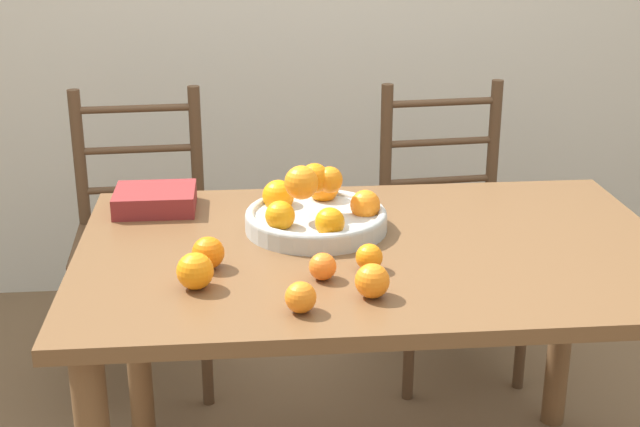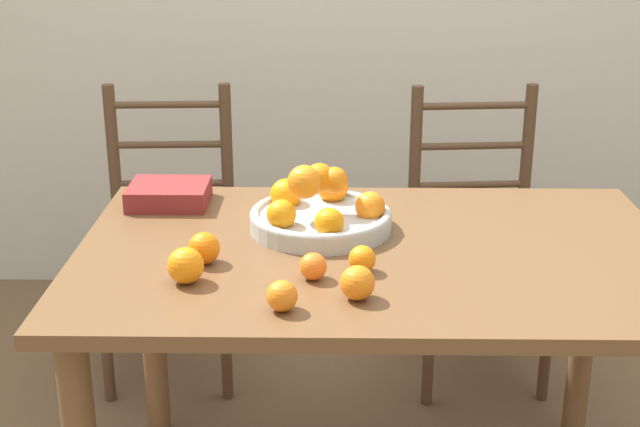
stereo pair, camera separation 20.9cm
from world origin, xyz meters
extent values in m
cube|color=brown|center=(0.00, 0.00, 0.75)|extent=(1.42, 0.91, 0.03)
cylinder|color=brown|center=(-0.63, 0.37, 0.36)|extent=(0.07, 0.07, 0.73)
cylinder|color=brown|center=(0.63, 0.37, 0.36)|extent=(0.07, 0.07, 0.73)
cylinder|color=#B2B7B2|center=(-0.13, 0.12, 0.78)|extent=(0.35, 0.35, 0.04)
torus|color=#B2B7B2|center=(-0.13, 0.12, 0.80)|extent=(0.35, 0.35, 0.02)
sphere|color=orange|center=(-0.01, 0.12, 0.82)|extent=(0.08, 0.08, 0.08)
sphere|color=orange|center=(-0.10, 0.24, 0.84)|extent=(0.08, 0.08, 0.08)
sphere|color=orange|center=(-0.22, 0.20, 0.83)|extent=(0.08, 0.08, 0.08)
sphere|color=orange|center=(-0.23, 0.04, 0.83)|extent=(0.07, 0.07, 0.07)
sphere|color=orange|center=(-0.11, 0.00, 0.83)|extent=(0.07, 0.07, 0.07)
sphere|color=orange|center=(-0.10, 0.12, 0.89)|extent=(0.07, 0.07, 0.07)
sphere|color=orange|center=(-0.14, 0.13, 0.89)|extent=(0.07, 0.07, 0.07)
sphere|color=orange|center=(-0.17, 0.08, 0.90)|extent=(0.08, 0.08, 0.08)
sphere|color=orange|center=(-0.42, -0.21, 0.80)|extent=(0.08, 0.08, 0.08)
sphere|color=orange|center=(-0.04, -0.14, 0.79)|extent=(0.06, 0.06, 0.06)
sphere|color=orange|center=(-0.05, -0.28, 0.80)|extent=(0.07, 0.07, 0.07)
sphere|color=orange|center=(-0.20, -0.34, 0.79)|extent=(0.06, 0.06, 0.06)
sphere|color=orange|center=(-0.15, -0.18, 0.79)|extent=(0.06, 0.06, 0.06)
sphere|color=orange|center=(-0.39, -0.10, 0.80)|extent=(0.07, 0.07, 0.07)
cylinder|color=#513823|center=(-0.82, 0.55, 0.24)|extent=(0.04, 0.04, 0.47)
cylinder|color=#513823|center=(-0.44, 0.58, 0.24)|extent=(0.04, 0.04, 0.47)
cylinder|color=#513823|center=(-0.84, 0.91, 0.48)|extent=(0.04, 0.04, 0.96)
cylinder|color=#513823|center=(-0.46, 0.93, 0.48)|extent=(0.04, 0.04, 0.96)
cube|color=#513823|center=(-0.64, 0.74, 0.49)|extent=(0.44, 0.42, 0.04)
cylinder|color=#513823|center=(-0.65, 0.92, 0.62)|extent=(0.38, 0.04, 0.02)
cylinder|color=#513823|center=(-0.65, 0.92, 0.76)|extent=(0.38, 0.04, 0.02)
cylinder|color=#513823|center=(-0.65, 0.92, 0.89)|extent=(0.38, 0.04, 0.02)
cylinder|color=#513823|center=(0.20, 0.55, 0.24)|extent=(0.04, 0.04, 0.47)
cylinder|color=#513823|center=(0.58, 0.58, 0.24)|extent=(0.04, 0.04, 0.47)
cylinder|color=#513823|center=(0.17, 0.91, 0.48)|extent=(0.04, 0.04, 0.96)
cylinder|color=#513823|center=(0.55, 0.94, 0.48)|extent=(0.04, 0.04, 0.96)
cube|color=#513823|center=(0.38, 0.74, 0.49)|extent=(0.45, 0.43, 0.04)
cylinder|color=#513823|center=(0.36, 0.92, 0.62)|extent=(0.38, 0.06, 0.02)
cylinder|color=#513823|center=(0.36, 0.92, 0.76)|extent=(0.38, 0.06, 0.02)
cylinder|color=#513823|center=(0.36, 0.92, 0.89)|extent=(0.38, 0.06, 0.02)
cube|color=maroon|center=(-0.54, 0.31, 0.79)|extent=(0.21, 0.18, 0.06)
camera|label=1|loc=(-0.31, -1.94, 1.56)|focal=50.00mm
camera|label=2|loc=(-0.10, -1.95, 1.56)|focal=50.00mm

